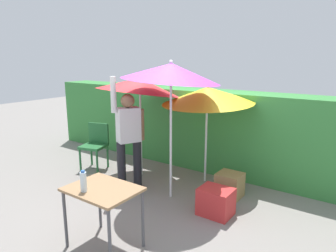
{
  "coord_description": "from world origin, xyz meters",
  "views": [
    {
      "loc": [
        2.72,
        -3.54,
        2.16
      ],
      "look_at": [
        0.0,
        0.3,
        1.1
      ],
      "focal_mm": 32.61,
      "sensor_mm": 36.0,
      "label": 1
    }
  ],
  "objects_px": {
    "umbrella_yellow": "(208,95)",
    "person_vendor": "(129,135)",
    "bottle_water": "(83,182)",
    "umbrella_orange": "(139,85)",
    "crate_cardboard": "(230,185)",
    "cooler_box": "(216,202)",
    "chair_plastic": "(95,143)",
    "umbrella_rainbow": "(171,72)",
    "folding_table": "(103,195)"
  },
  "relations": [
    {
      "from": "umbrella_yellow",
      "to": "person_vendor",
      "type": "height_order",
      "value": "person_vendor"
    },
    {
      "from": "bottle_water",
      "to": "umbrella_yellow",
      "type": "bearing_deg",
      "value": 87.14
    },
    {
      "from": "umbrella_orange",
      "to": "crate_cardboard",
      "type": "height_order",
      "value": "umbrella_orange"
    },
    {
      "from": "umbrella_yellow",
      "to": "cooler_box",
      "type": "bearing_deg",
      "value": -54.6
    },
    {
      "from": "chair_plastic",
      "to": "umbrella_yellow",
      "type": "bearing_deg",
      "value": 17.31
    },
    {
      "from": "umbrella_orange",
      "to": "umbrella_yellow",
      "type": "relative_size",
      "value": 1.12
    },
    {
      "from": "crate_cardboard",
      "to": "umbrella_rainbow",
      "type": "bearing_deg",
      "value": -144.98
    },
    {
      "from": "crate_cardboard",
      "to": "bottle_water",
      "type": "relative_size",
      "value": 1.61
    },
    {
      "from": "umbrella_orange",
      "to": "person_vendor",
      "type": "distance_m",
      "value": 1.0
    },
    {
      "from": "umbrella_rainbow",
      "to": "umbrella_yellow",
      "type": "height_order",
      "value": "umbrella_rainbow"
    },
    {
      "from": "chair_plastic",
      "to": "person_vendor",
      "type": "bearing_deg",
      "value": -16.12
    },
    {
      "from": "umbrella_yellow",
      "to": "chair_plastic",
      "type": "bearing_deg",
      "value": -162.69
    },
    {
      "from": "chair_plastic",
      "to": "bottle_water",
      "type": "distance_m",
      "value": 2.76
    },
    {
      "from": "umbrella_orange",
      "to": "crate_cardboard",
      "type": "distance_m",
      "value": 2.31
    },
    {
      "from": "person_vendor",
      "to": "folding_table",
      "type": "bearing_deg",
      "value": -58.02
    },
    {
      "from": "umbrella_orange",
      "to": "folding_table",
      "type": "distance_m",
      "value": 2.51
    },
    {
      "from": "bottle_water",
      "to": "cooler_box",
      "type": "bearing_deg",
      "value": 62.93
    },
    {
      "from": "umbrella_yellow",
      "to": "folding_table",
      "type": "height_order",
      "value": "umbrella_yellow"
    },
    {
      "from": "umbrella_yellow",
      "to": "bottle_water",
      "type": "distance_m",
      "value": 2.65
    },
    {
      "from": "person_vendor",
      "to": "folding_table",
      "type": "distance_m",
      "value": 1.65
    },
    {
      "from": "umbrella_orange",
      "to": "person_vendor",
      "type": "relative_size",
      "value": 1.04
    },
    {
      "from": "umbrella_yellow",
      "to": "folding_table",
      "type": "relative_size",
      "value": 2.17
    },
    {
      "from": "umbrella_yellow",
      "to": "crate_cardboard",
      "type": "distance_m",
      "value": 1.51
    },
    {
      "from": "umbrella_orange",
      "to": "folding_table",
      "type": "height_order",
      "value": "umbrella_orange"
    },
    {
      "from": "umbrella_yellow",
      "to": "person_vendor",
      "type": "bearing_deg",
      "value": -131.28
    },
    {
      "from": "person_vendor",
      "to": "bottle_water",
      "type": "xyz_separation_m",
      "value": [
        0.76,
        -1.55,
        -0.09
      ]
    },
    {
      "from": "umbrella_orange",
      "to": "umbrella_yellow",
      "type": "bearing_deg",
      "value": 18.91
    },
    {
      "from": "umbrella_rainbow",
      "to": "crate_cardboard",
      "type": "bearing_deg",
      "value": 35.02
    },
    {
      "from": "umbrella_yellow",
      "to": "chair_plastic",
      "type": "xyz_separation_m",
      "value": [
        -2.11,
        -0.66,
        -1.03
      ]
    },
    {
      "from": "bottle_water",
      "to": "chair_plastic",
      "type": "bearing_deg",
      "value": 136.11
    },
    {
      "from": "umbrella_orange",
      "to": "umbrella_yellow",
      "type": "distance_m",
      "value": 1.23
    },
    {
      "from": "umbrella_orange",
      "to": "crate_cardboard",
      "type": "relative_size",
      "value": 5.04
    },
    {
      "from": "umbrella_rainbow",
      "to": "umbrella_yellow",
      "type": "bearing_deg",
      "value": 79.69
    },
    {
      "from": "umbrella_rainbow",
      "to": "chair_plastic",
      "type": "distance_m",
      "value": 2.43
    },
    {
      "from": "umbrella_rainbow",
      "to": "bottle_water",
      "type": "distance_m",
      "value": 2.03
    },
    {
      "from": "umbrella_yellow",
      "to": "bottle_water",
      "type": "height_order",
      "value": "umbrella_yellow"
    },
    {
      "from": "crate_cardboard",
      "to": "bottle_water",
      "type": "bearing_deg",
      "value": -108.15
    },
    {
      "from": "umbrella_orange",
      "to": "bottle_water",
      "type": "bearing_deg",
      "value": -64.44
    },
    {
      "from": "umbrella_yellow",
      "to": "bottle_water",
      "type": "relative_size",
      "value": 7.23
    },
    {
      "from": "person_vendor",
      "to": "cooler_box",
      "type": "height_order",
      "value": "person_vendor"
    },
    {
      "from": "umbrella_orange",
      "to": "crate_cardboard",
      "type": "bearing_deg",
      "value": 2.4
    },
    {
      "from": "chair_plastic",
      "to": "cooler_box",
      "type": "relative_size",
      "value": 1.96
    },
    {
      "from": "umbrella_orange",
      "to": "crate_cardboard",
      "type": "xyz_separation_m",
      "value": [
        1.77,
        0.07,
        -1.48
      ]
    },
    {
      "from": "chair_plastic",
      "to": "bottle_water",
      "type": "relative_size",
      "value": 3.71
    },
    {
      "from": "person_vendor",
      "to": "crate_cardboard",
      "type": "bearing_deg",
      "value": 24.68
    },
    {
      "from": "cooler_box",
      "to": "bottle_water",
      "type": "bearing_deg",
      "value": -117.07
    },
    {
      "from": "umbrella_rainbow",
      "to": "umbrella_yellow",
      "type": "relative_size",
      "value": 1.25
    },
    {
      "from": "person_vendor",
      "to": "umbrella_yellow",
      "type": "bearing_deg",
      "value": 48.72
    },
    {
      "from": "cooler_box",
      "to": "folding_table",
      "type": "height_order",
      "value": "folding_table"
    },
    {
      "from": "umbrella_orange",
      "to": "bottle_water",
      "type": "height_order",
      "value": "umbrella_orange"
    }
  ]
}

